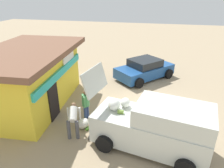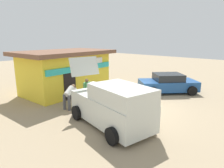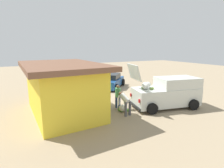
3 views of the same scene
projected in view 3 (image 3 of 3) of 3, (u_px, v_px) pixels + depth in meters
The scene contains 8 objects.
ground_plane at pixel (134, 97), 14.14m from camera, with size 60.00×60.00×0.00m, color #9E896B.
storefront_bar at pixel (63, 88), 10.47m from camera, with size 6.75×4.52×2.96m.
delivery_van at pixel (168, 93), 11.59m from camera, with size 2.74×4.75×2.87m.
parked_sedan at pixel (110, 81), 17.27m from camera, with size 4.18×4.03×1.35m.
vendor_standing at pixel (118, 95), 11.29m from camera, with size 0.57×0.37×1.54m.
customer_bending at pixel (125, 101), 10.24m from camera, with size 0.83×0.65×1.31m.
unloaded_banana_pile at pixel (123, 108), 10.95m from camera, with size 0.77×0.84×0.41m.
paint_bucket at pixel (94, 97), 13.35m from camera, with size 0.33×0.33×0.35m, color silver.
Camera 3 is at (-11.44, 7.64, 3.87)m, focal length 28.62 mm.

